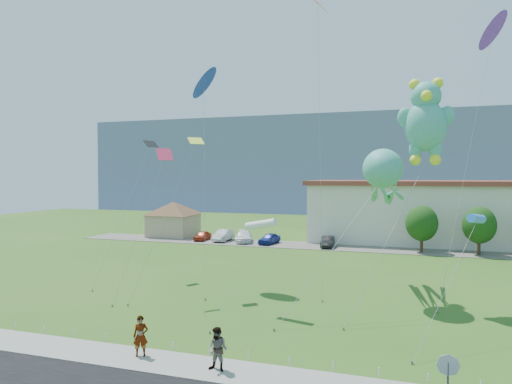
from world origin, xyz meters
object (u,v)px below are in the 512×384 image
(stop_sign, at_px, (448,371))
(pedestrian_right, at_px, (218,349))
(parked_car_blue, at_px, (269,238))
(pedestrian_left, at_px, (141,336))
(pavilion, at_px, (173,216))
(parked_car_white, at_px, (244,236))
(teddy_bear_kite, at_px, (426,119))
(parked_car_black, at_px, (328,242))
(octopus_kite, at_px, (383,178))
(parked_car_silver, at_px, (223,235))
(parked_car_red, at_px, (203,236))

(stop_sign, distance_m, pedestrian_right, 9.53)
(stop_sign, bearing_deg, parked_car_blue, 114.73)
(stop_sign, bearing_deg, pedestrian_right, 172.07)
(pedestrian_left, bearing_deg, pavilion, 90.12)
(parked_car_blue, bearing_deg, pedestrian_left, -72.53)
(stop_sign, distance_m, parked_car_white, 45.16)
(parked_car_white, distance_m, teddy_bear_kite, 34.18)
(parked_car_black, bearing_deg, octopus_kite, -74.49)
(pedestrian_right, relative_size, parked_car_black, 0.48)
(teddy_bear_kite, bearing_deg, parked_car_silver, 135.73)
(parked_car_silver, height_order, parked_car_white, parked_car_silver)
(pedestrian_right, relative_size, parked_car_blue, 0.48)
(parked_car_blue, bearing_deg, parked_car_black, 8.08)
(pavilion, xyz_separation_m, parked_car_blue, (15.53, -3.19, -2.27))
(pavilion, height_order, pedestrian_left, pavilion)
(pedestrian_left, bearing_deg, stop_sign, -33.26)
(pavilion, bearing_deg, parked_car_blue, -11.60)
(teddy_bear_kite, bearing_deg, stop_sign, -89.33)
(pedestrian_right, distance_m, teddy_bear_kite, 20.73)
(pedestrian_left, xyz_separation_m, parked_car_silver, (-11.03, 37.93, -0.26))
(stop_sign, relative_size, teddy_bear_kite, 0.16)
(pedestrian_left, height_order, parked_car_red, pedestrian_left)
(pavilion, xyz_separation_m, stop_sign, (33.50, -42.21, -1.15))
(pedestrian_left, relative_size, octopus_kite, 0.13)
(parked_car_white, bearing_deg, octopus_kite, -68.10)
(parked_car_red, bearing_deg, parked_car_silver, 3.39)
(octopus_kite, distance_m, teddy_bear_kite, 4.97)
(parked_car_black, bearing_deg, parked_car_red, 174.40)
(pedestrian_right, height_order, octopus_kite, octopus_kite)
(pedestrian_left, xyz_separation_m, parked_car_white, (-8.05, 37.89, -0.27))
(stop_sign, xyz_separation_m, parked_car_black, (-10.37, 38.66, -1.14))
(pavilion, xyz_separation_m, parked_car_black, (23.13, -3.55, -2.30))
(pedestrian_right, height_order, parked_car_silver, pedestrian_right)
(parked_car_silver, bearing_deg, parked_car_blue, -5.06)
(pavilion, relative_size, parked_car_red, 2.50)
(pedestrian_left, relative_size, parked_car_red, 0.53)
(pedestrian_right, xyz_separation_m, parked_car_blue, (-8.57, 37.71, -0.32))
(pedestrian_left, distance_m, pedestrian_right, 4.23)
(pedestrian_left, bearing_deg, parked_car_red, 84.31)
(stop_sign, distance_m, parked_car_black, 40.04)
(pedestrian_left, relative_size, parked_car_blue, 0.48)
(parked_car_silver, relative_size, parked_car_blue, 1.13)
(parked_car_red, bearing_deg, pedestrian_right, -66.79)
(parked_car_blue, height_order, teddy_bear_kite, teddy_bear_kite)
(stop_sign, height_order, parked_car_white, stop_sign)
(pedestrian_left, distance_m, teddy_bear_kite, 22.66)
(parked_car_silver, bearing_deg, parked_car_white, -0.40)
(pedestrian_left, distance_m, octopus_kite, 19.99)
(parked_car_blue, height_order, octopus_kite, octopus_kite)
(teddy_bear_kite, bearing_deg, parked_car_black, 114.04)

